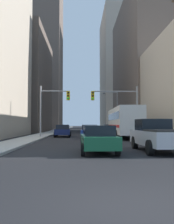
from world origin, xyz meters
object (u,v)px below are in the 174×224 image
Objects in this scene: traffic_signal_near_left at (53,103)px; sedan_grey at (109,129)px; sedan_navy at (63,131)px; sedan_green at (98,139)px; traffic_signal_near_right at (117,102)px; sedan_blue at (90,132)px; city_bus at (124,121)px; pickup_truck_silver at (157,135)px.

sedan_grey is at bearing 49.75° from traffic_signal_near_left.
sedan_green is at bearing -79.49° from sedan_navy.
traffic_signal_near_right reaches higher than sedan_grey.
sedan_blue is 0.71× the size of traffic_signal_near_right.
city_bus is 7.58m from sedan_navy.
city_bus is 1.93× the size of traffic_signal_near_right.
pickup_truck_silver is at bearing -67.81° from sedan_navy.
sedan_blue and sedan_navy have the same top height.
city_bus is 2.35m from traffic_signal_near_right.
pickup_truck_silver reaches higher than sedan_green.
pickup_truck_silver reaches higher than sedan_navy.
traffic_signal_near_right is (-0.82, -0.17, 2.19)m from city_bus.
sedan_navy is at bearing 66.71° from traffic_signal_near_left.
sedan_navy is at bearing 127.94° from sedan_blue.
pickup_truck_silver is 12.67m from sedan_blue.
traffic_signal_near_left is (-8.16, -0.18, 2.10)m from city_bus.
traffic_signal_near_right is at bearing -19.17° from sedan_navy.
sedan_navy is 9.41m from sedan_grey.
traffic_signal_near_right is (7.34, 0.00, 0.09)m from traffic_signal_near_left.
pickup_truck_silver reaches higher than sedan_blue.
sedan_blue is 11.30m from sedan_grey.
sedan_grey is (-0.60, 8.75, -1.16)m from city_bus.
traffic_signal_near_right is at bearing 90.98° from pickup_truck_silver.
sedan_green is 0.71× the size of traffic_signal_near_left.
traffic_signal_near_left is 7.34m from traffic_signal_near_right.
sedan_blue is at bearing -52.06° from sedan_navy.
traffic_signal_near_left is (-4.12, 1.84, 3.25)m from sedan_blue.
sedan_green and sedan_grey have the same top height.
city_bus is at bearing -86.06° from sedan_grey.
pickup_truck_silver is 16.24m from traffic_signal_near_left.
traffic_signal_near_left reaches higher than sedan_navy.
city_bus is 1.93× the size of traffic_signal_near_left.
city_bus is at bearing -15.85° from sedan_navy.
traffic_signal_near_left is (-0.96, -2.22, 3.25)m from sedan_navy.
sedan_blue is (-3.46, 12.18, -0.16)m from pickup_truck_silver.
traffic_signal_near_right reaches higher than sedan_navy.
traffic_signal_near_right is (3.22, 1.84, 3.35)m from sedan_blue.
traffic_signal_near_left is at bearing -178.77° from city_bus.
traffic_signal_near_left is at bearing 118.40° from pickup_truck_silver.
sedan_blue is 5.00m from traffic_signal_near_right.
sedan_grey is 12.14m from traffic_signal_near_left.
pickup_truck_silver is at bearing -61.60° from traffic_signal_near_left.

